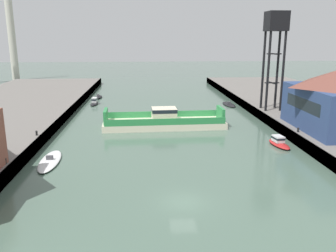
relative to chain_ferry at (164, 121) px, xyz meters
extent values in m
plane|color=#4C6656|center=(0.19, -28.58, -1.05)|extent=(400.00, 400.00, 0.00)
cube|color=#4C4742|center=(-18.05, -8.58, -0.20)|extent=(0.30, 140.00, 1.68)
cube|color=#4C4742|center=(18.43, -8.58, -0.20)|extent=(0.30, 140.00, 1.68)
cube|color=beige|center=(0.00, 0.00, -0.50)|extent=(21.08, 6.86, 1.10)
cube|color=#2D8947|center=(-0.11, 3.00, 0.60)|extent=(20.03, 0.83, 1.10)
cube|color=#2D8947|center=(0.11, -3.00, 0.60)|extent=(20.03, 0.83, 1.10)
cube|color=beige|center=(0.00, 0.00, 1.20)|extent=(4.29, 3.52, 2.28)
cube|color=black|center=(0.00, 0.00, 1.99)|extent=(4.33, 3.56, 0.60)
cube|color=#2D8947|center=(9.93, 0.35, 1.15)|extent=(0.65, 4.31, 2.20)
cube|color=#2D8947|center=(-9.93, -0.35, 1.15)|extent=(0.65, 4.31, 2.20)
ellipsoid|color=black|center=(16.00, 19.22, -0.86)|extent=(2.63, 7.13, 0.38)
cube|color=#4C4C51|center=(16.00, 19.22, -0.42)|extent=(0.79, 0.45, 0.50)
ellipsoid|color=black|center=(-14.96, 22.17, -0.84)|extent=(1.82, 5.40, 0.42)
cube|color=silver|center=(-14.93, 22.57, -0.04)|extent=(1.17, 1.92, 1.17)
cube|color=black|center=(-14.93, 22.57, 0.10)|extent=(1.20, 1.98, 0.35)
ellipsoid|color=red|center=(15.81, -12.06, -0.77)|extent=(2.44, 5.23, 0.56)
cube|color=silver|center=(15.75, -11.69, -0.05)|extent=(1.47, 1.92, 0.87)
cube|color=black|center=(15.75, -11.69, 0.06)|extent=(1.51, 1.97, 0.26)
ellipsoid|color=black|center=(-15.19, 30.89, -0.76)|extent=(2.26, 5.25, 0.58)
cube|color=#4C4C51|center=(-15.19, 30.89, -0.22)|extent=(0.64, 0.46, 0.50)
ellipsoid|color=white|center=(-15.19, -16.73, -0.85)|extent=(2.73, 8.43, 0.40)
cube|color=#4C4C51|center=(-15.19, -16.73, -0.40)|extent=(0.84, 0.44, 0.50)
cube|color=black|center=(19.80, -9.72, 4.57)|extent=(0.08, 10.87, 1.78)
cylinder|color=black|center=(19.44, 7.39, 7.91)|extent=(0.44, 0.44, 14.54)
cylinder|color=black|center=(22.23, 7.39, 7.91)|extent=(0.44, 0.44, 14.54)
cylinder|color=black|center=(19.44, 4.60, 7.91)|extent=(0.44, 0.44, 14.54)
cylinder|color=black|center=(22.23, 4.60, 7.91)|extent=(0.44, 0.44, 14.54)
cube|color=black|center=(20.84, 5.99, 5.73)|extent=(2.79, 0.20, 0.20)
cube|color=black|center=(20.84, 5.99, 5.73)|extent=(0.20, 2.79, 0.20)
cube|color=black|center=(20.84, 5.99, 11.11)|extent=(2.79, 0.20, 0.20)
cube|color=black|center=(20.84, 5.99, 11.11)|extent=(0.20, 2.79, 0.20)
cube|color=black|center=(20.84, 5.99, 16.93)|extent=(3.63, 3.63, 3.50)
cylinder|color=black|center=(-18.60, -21.57, 0.91)|extent=(0.28, 0.28, 0.55)
sphere|color=black|center=(-18.60, -21.57, 1.19)|extent=(0.32, 0.32, 0.32)
cylinder|color=black|center=(-18.60, -10.03, 0.91)|extent=(0.28, 0.28, 0.55)
sphere|color=black|center=(-18.60, -10.03, 1.19)|extent=(0.32, 0.32, 0.32)
cylinder|color=black|center=(18.98, -10.81, 0.91)|extent=(0.28, 0.28, 0.55)
sphere|color=black|center=(18.98, -10.81, 1.19)|extent=(0.32, 0.32, 0.32)
cylinder|color=beige|center=(-50.07, 72.92, 14.93)|extent=(2.57, 2.57, 31.95)
camera|label=1|loc=(-3.31, -58.70, 14.04)|focal=37.41mm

